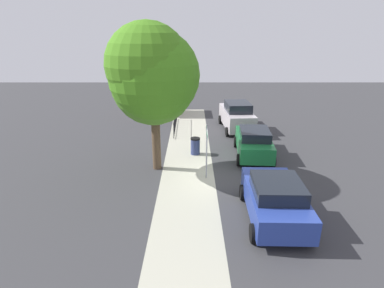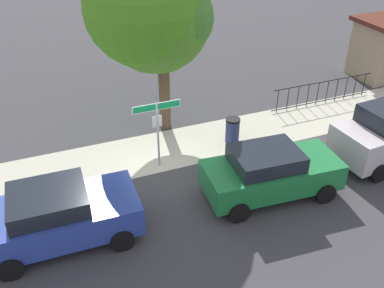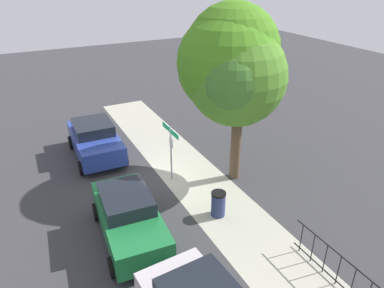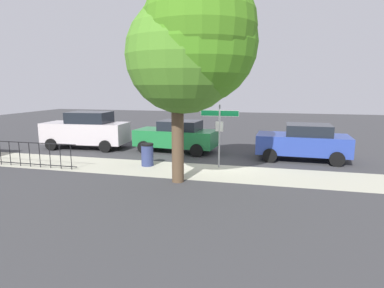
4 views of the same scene
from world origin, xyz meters
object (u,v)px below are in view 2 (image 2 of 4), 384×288
(shade_tree, at_px, (148,7))
(utility_shed, at_px, (384,48))
(car_blue, at_px, (59,215))
(trash_bin, at_px, (232,130))
(car_green, at_px, (270,172))
(street_sign, at_px, (157,119))

(shade_tree, distance_m, utility_shed, 12.55)
(car_blue, bearing_deg, trash_bin, 24.90)
(shade_tree, xyz_separation_m, utility_shed, (12.07, 0.96, -3.33))
(car_green, distance_m, utility_shed, 11.72)
(car_blue, bearing_deg, shade_tree, 50.54)
(street_sign, height_order, car_blue, street_sign)
(shade_tree, distance_m, trash_bin, 5.33)
(shade_tree, relative_size, car_blue, 1.71)
(shade_tree, bearing_deg, street_sign, -103.93)
(shade_tree, height_order, car_green, shade_tree)
(car_blue, distance_m, utility_shed, 17.25)
(car_blue, xyz_separation_m, trash_bin, (6.63, 2.88, -0.37))
(street_sign, distance_m, shade_tree, 3.87)
(car_blue, distance_m, trash_bin, 7.24)
(street_sign, distance_m, car_blue, 4.41)
(street_sign, height_order, trash_bin, street_sign)
(utility_shed, bearing_deg, trash_bin, -163.21)
(street_sign, height_order, utility_shed, utility_shed)
(utility_shed, xyz_separation_m, trash_bin, (-9.61, -2.90, -0.97))
(street_sign, bearing_deg, trash_bin, 9.25)
(car_blue, relative_size, trash_bin, 4.28)
(car_blue, xyz_separation_m, utility_shed, (16.24, 5.78, 0.60))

